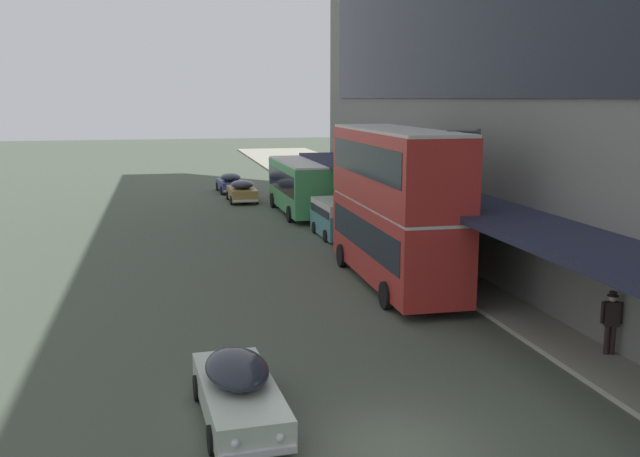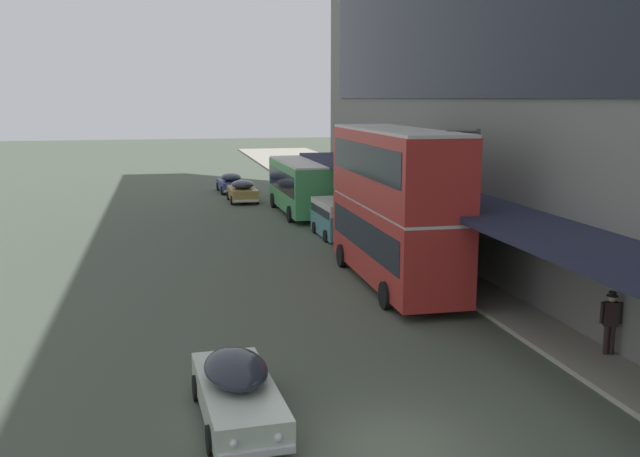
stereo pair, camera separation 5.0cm
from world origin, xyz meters
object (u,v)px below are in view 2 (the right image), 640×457
object	(u,v)px
sedan_lead_mid	(242,191)
vw_van	(335,216)
street_lamp	(471,199)
sedan_second_near	(231,183)
pedestrian_at_kerb	(611,320)
sedan_oncoming_rear	(237,390)
fire_hydrant	(444,269)
transit_bus_kerbside_front	(300,184)
transit_bus_kerbside_rear	(394,202)

from	to	relation	value
sedan_lead_mid	vw_van	size ratio (longest dim) A/B	0.96
sedan_lead_mid	street_lamp	size ratio (longest dim) A/B	0.71
sedan_second_near	pedestrian_at_kerb	bearing A→B (deg)	-79.76
sedan_oncoming_rear	fire_hydrant	bearing A→B (deg)	48.93
sedan_second_near	sedan_lead_mid	bearing A→B (deg)	-86.82
sedan_second_near	street_lamp	xyz separation A→B (m)	(5.64, -32.96, 3.04)
street_lamp	sedan_oncoming_rear	bearing A→B (deg)	-139.04
fire_hydrant	street_lamp	bearing A→B (deg)	-94.65
transit_bus_kerbside_front	pedestrian_at_kerb	size ratio (longest dim) A/B	5.04
transit_bus_kerbside_front	pedestrian_at_kerb	bearing A→B (deg)	-82.24
sedan_lead_mid	vw_van	bearing A→B (deg)	-76.23
sedan_lead_mid	vw_van	world-z (taller)	vw_van
transit_bus_kerbside_rear	pedestrian_at_kerb	size ratio (longest dim) A/B	5.55
street_lamp	fire_hydrant	bearing A→B (deg)	85.35
transit_bus_kerbside_front	street_lamp	bearing A→B (deg)	-83.86
fire_hydrant	sedan_lead_mid	bearing A→B (deg)	102.81
pedestrian_at_kerb	fire_hydrant	xyz separation A→B (m)	(-1.25, 9.38, -0.69)
transit_bus_kerbside_rear	sedan_lead_mid	xyz separation A→B (m)	(-3.36, 24.55, -2.59)
sedan_second_near	street_lamp	size ratio (longest dim) A/B	0.75
sedan_oncoming_rear	sedan_second_near	bearing A→B (deg)	84.82
sedan_lead_mid	street_lamp	xyz separation A→B (m)	(5.33, -27.35, 3.02)
pedestrian_at_kerb	street_lamp	world-z (taller)	street_lamp
transit_bus_kerbside_rear	sedan_second_near	distance (m)	30.50
vw_van	street_lamp	xyz separation A→B (m)	(1.86, -13.21, 2.70)
sedan_second_near	fire_hydrant	bearing A→B (deg)	-78.95
transit_bus_kerbside_front	vw_van	distance (m)	7.87
transit_bus_kerbside_front	sedan_lead_mid	bearing A→B (deg)	115.85
sedan_lead_mid	pedestrian_at_kerb	xyz separation A→B (m)	(6.81, -33.84, 0.40)
transit_bus_kerbside_rear	vw_van	size ratio (longest dim) A/B	2.24
sedan_second_near	sedan_oncoming_rear	world-z (taller)	sedan_second_near
sedan_second_near	pedestrian_at_kerb	xyz separation A→B (m)	(7.13, -39.46, 0.43)
pedestrian_at_kerb	street_lamp	xyz separation A→B (m)	(-1.49, 6.49, 2.62)
sedan_oncoming_rear	pedestrian_at_kerb	bearing A→B (deg)	8.58
sedan_oncoming_rear	street_lamp	bearing A→B (deg)	40.96
street_lamp	fire_hydrant	xyz separation A→B (m)	(0.23, 2.89, -3.30)
transit_bus_kerbside_rear	vw_van	xyz separation A→B (m)	(0.11, 10.41, -2.27)
transit_bus_kerbside_front	fire_hydrant	bearing A→B (deg)	-82.16
sedan_oncoming_rear	transit_bus_kerbside_rear	bearing A→B (deg)	55.93
transit_bus_kerbside_front	sedan_second_near	world-z (taller)	transit_bus_kerbside_front
fire_hydrant	sedan_oncoming_rear	bearing A→B (deg)	-131.07
transit_bus_kerbside_rear	vw_van	distance (m)	10.65
sedan_second_near	pedestrian_at_kerb	distance (m)	40.10
vw_van	sedan_oncoming_rear	bearing A→B (deg)	-109.37
street_lamp	transit_bus_kerbside_rear	bearing A→B (deg)	125.12
pedestrian_at_kerb	transit_bus_kerbside_rear	bearing A→B (deg)	110.40
sedan_oncoming_rear	pedestrian_at_kerb	xyz separation A→B (m)	(10.85, 1.64, 0.44)
vw_van	street_lamp	size ratio (longest dim) A/B	0.74
transit_bus_kerbside_front	sedan_lead_mid	size ratio (longest dim) A/B	2.12
transit_bus_kerbside_rear	sedan_lead_mid	world-z (taller)	transit_bus_kerbside_rear
transit_bus_kerbside_front	fire_hydrant	size ratio (longest dim) A/B	13.37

